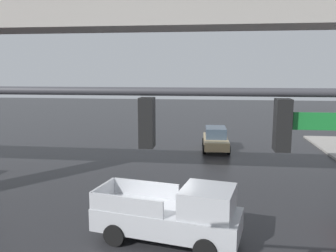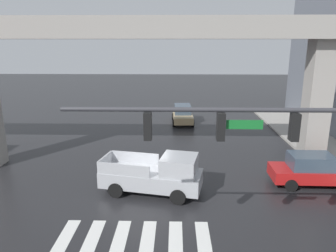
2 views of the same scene
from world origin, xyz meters
name	(u,v)px [view 1 (image 1 of 2)]	position (x,y,z in m)	size (l,w,h in m)	color
ground_plane	(158,234)	(0.00, 0.00, 0.00)	(120.00, 120.00, 0.00)	#232326
elevated_overpass	(168,28)	(0.00, 3.19, 7.70)	(57.65, 2.51, 8.88)	#9E9991
pickup_truck	(175,215)	(0.69, -0.48, 0.99)	(5.38, 2.89, 2.08)	#A8AAAF
sedan_tan	(216,139)	(2.30, 14.06, 0.85)	(2.09, 4.36, 1.72)	tan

